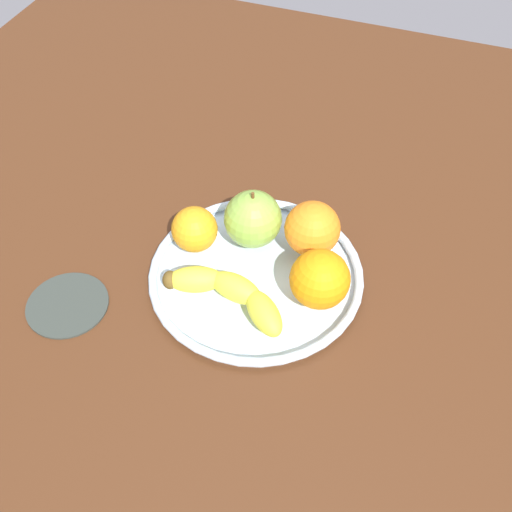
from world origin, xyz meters
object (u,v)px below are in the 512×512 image
banana (229,293)px  orange_center (195,229)px  apple (253,219)px  orange_front_left (312,229)px  orange_front_right (320,279)px  fruit_bowl (256,275)px  ambient_coaster (67,304)px

banana → orange_center: (7.98, -7.55, 1.43)cm
apple → orange_front_left: 8.22cm
orange_front_left → orange_front_right: (-3.43, 8.15, 0.05)cm
fruit_bowl → banana: size_ratio=1.58×
apple → ambient_coaster: apple is taller
orange_center → ambient_coaster: (12.45, 14.37, -4.69)cm
orange_front_left → ambient_coaster: size_ratio=0.70×
fruit_bowl → banana: banana is taller
fruit_bowl → orange_front_right: 10.45cm
orange_front_right → orange_center: (18.65, -3.12, -0.69)cm
fruit_bowl → orange_front_right: (-9.15, 1.62, 4.77)cm
orange_front_left → orange_front_right: orange_front_right is taller
orange_front_right → orange_center: orange_front_right is taller
orange_front_left → orange_center: bearing=18.3°
apple → orange_center: (7.10, 3.84, -0.83)cm
fruit_bowl → ambient_coaster: bearing=30.4°
banana → apple: size_ratio=2.10×
orange_front_right → orange_center: size_ratio=1.22×
banana → orange_center: orange_center is taller
banana → ambient_coaster: size_ratio=1.70×
fruit_bowl → ambient_coaster: size_ratio=2.69×
fruit_bowl → orange_front_left: size_ratio=3.81×
orange_front_right → apple: bearing=-31.1°
orange_front_left → ambient_coaster: orange_front_left is taller
orange_front_right → ambient_coaster: bearing=19.9°
apple → orange_front_right: 13.50cm
banana → ambient_coaster: bearing=29.7°
fruit_bowl → orange_front_right: size_ratio=3.76×
fruit_bowl → ambient_coaster: fruit_bowl is taller
apple → orange_front_left: size_ratio=1.15×
orange_center → apple: bearing=-151.6°
banana → apple: apple is taller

